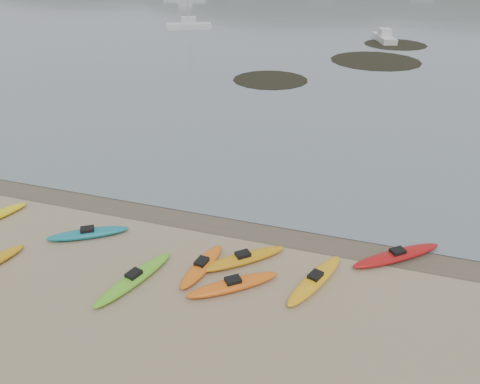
% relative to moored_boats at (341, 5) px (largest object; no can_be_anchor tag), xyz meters
% --- Properties ---
extents(ground, '(600.00, 600.00, 0.00)m').
position_rel_moored_boats_xyz_m(ground, '(5.73, -79.95, -0.57)').
color(ground, tan).
rests_on(ground, ground).
extents(wet_sand, '(60.00, 60.00, 0.00)m').
position_rel_moored_boats_xyz_m(wet_sand, '(5.73, -80.25, -0.57)').
color(wet_sand, brown).
rests_on(wet_sand, ground).
extents(kayaks, '(24.94, 9.34, 0.34)m').
position_rel_moored_boats_xyz_m(kayaks, '(5.34, -83.59, -0.40)').
color(kayaks, yellow).
rests_on(kayaks, ground).
extents(kelp_mats, '(17.64, 28.40, 0.04)m').
position_rel_moored_boats_xyz_m(kelp_mats, '(7.82, -44.30, -0.55)').
color(kelp_mats, black).
rests_on(kelp_mats, water).
extents(moored_boats, '(108.71, 68.06, 1.37)m').
position_rel_moored_boats_xyz_m(moored_boats, '(0.00, 0.00, 0.00)').
color(moored_boats, silver).
rests_on(moored_boats, ground).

